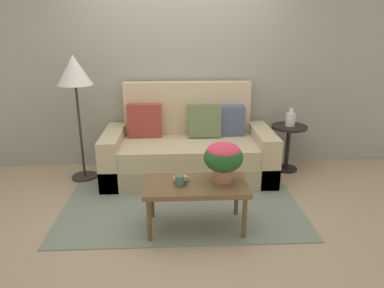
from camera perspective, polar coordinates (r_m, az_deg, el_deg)
The scene contains 11 objects.
ground_plane at distance 3.85m, azimuth -1.66°, elevation -9.60°, with size 14.00×14.00×0.00m, color tan.
wall_back at distance 4.70m, azimuth -2.18°, elevation 14.24°, with size 6.40×0.12×2.94m, color gray.
area_rug at distance 3.91m, azimuth -1.68°, elevation -9.10°, with size 2.47×1.70×0.01m, color gray.
couch at distance 4.45m, azimuth -0.56°, elevation -0.87°, with size 2.05×0.93×1.14m.
coffee_table at distance 3.26m, azimuth 0.61°, elevation -7.08°, with size 0.93×0.51×0.45m.
side_table at distance 4.76m, azimuth 15.17°, elevation 0.67°, with size 0.45×0.45×0.60m.
floor_lamp at distance 4.35m, azimuth -18.28°, elevation 10.16°, with size 0.40×0.40×1.50m.
potted_plant at distance 3.21m, azimuth 5.05°, elevation -2.14°, with size 0.36×0.36×0.37m.
coffee_mug at distance 3.17m, azimuth -1.91°, elevation -5.92°, with size 0.12×0.08×0.10m.
snack_bowl at distance 3.25m, azimuth -1.81°, elevation -5.49°, with size 0.14×0.14×0.07m.
table_vase at distance 4.69m, azimuth 15.52°, elevation 3.93°, with size 0.12×0.12×0.23m.
Camera 1 is at (-0.06, -3.41, 1.80)m, focal length 33.28 mm.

